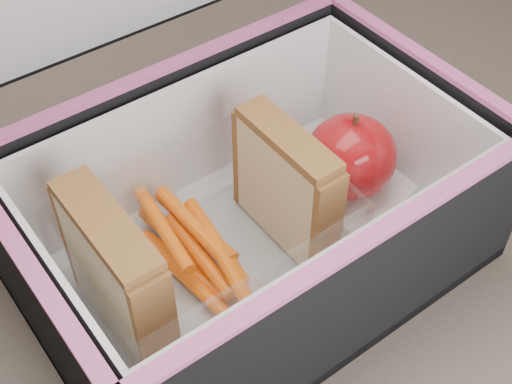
% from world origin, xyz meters
% --- Properties ---
extents(kitchen_table, '(1.20, 0.80, 0.75)m').
position_xyz_m(kitchen_table, '(0.00, 0.00, 0.66)').
color(kitchen_table, brown).
rests_on(kitchen_table, ground).
extents(lunch_bag, '(0.32, 0.27, 0.32)m').
position_xyz_m(lunch_bag, '(0.02, 0.01, 0.82)').
color(lunch_bag, black).
rests_on(lunch_bag, kitchen_table).
extents(plastic_tub, '(0.18, 0.13, 0.07)m').
position_xyz_m(plastic_tub, '(-0.02, 0.00, 0.80)').
color(plastic_tub, white).
rests_on(plastic_tub, lunch_bag).
extents(sandwich_left, '(0.03, 0.09, 0.10)m').
position_xyz_m(sandwich_left, '(-0.08, 0.00, 0.82)').
color(sandwich_left, tan).
rests_on(sandwich_left, plastic_tub).
extents(sandwich_right, '(0.02, 0.09, 0.10)m').
position_xyz_m(sandwich_right, '(0.05, 0.00, 0.82)').
color(sandwich_right, tan).
rests_on(sandwich_right, plastic_tub).
extents(carrot_sticks, '(0.05, 0.14, 0.03)m').
position_xyz_m(carrot_sticks, '(-0.02, 0.02, 0.78)').
color(carrot_sticks, '#FF5A0D').
rests_on(carrot_sticks, plastic_tub).
extents(paper_napkin, '(0.09, 0.10, 0.01)m').
position_xyz_m(paper_napkin, '(0.12, 0.00, 0.77)').
color(paper_napkin, white).
rests_on(paper_napkin, lunch_bag).
extents(red_apple, '(0.09, 0.09, 0.07)m').
position_xyz_m(red_apple, '(0.12, 0.01, 0.81)').
color(red_apple, '#960002').
rests_on(red_apple, paper_napkin).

